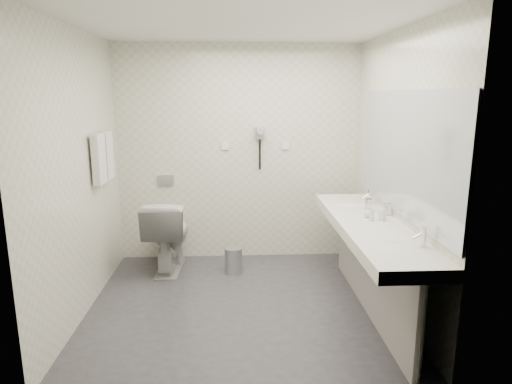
{
  "coord_description": "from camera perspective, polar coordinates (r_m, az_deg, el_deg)",
  "views": [
    {
      "loc": [
        -0.05,
        -3.89,
        1.94
      ],
      "look_at": [
        0.15,
        0.15,
        1.05
      ],
      "focal_mm": 31.36,
      "sensor_mm": 36.0,
      "label": 1
    }
  ],
  "objects": [
    {
      "name": "floor",
      "position": [
        4.35,
        -1.93,
        -14.1
      ],
      "size": [
        2.8,
        2.8,
        0.0
      ],
      "primitive_type": "plane",
      "color": "#2F2E34",
      "rests_on": "ground"
    },
    {
      "name": "ceiling",
      "position": [
        3.93,
        -2.22,
        20.6
      ],
      "size": [
        2.8,
        2.8,
        0.0
      ],
      "primitive_type": "plane",
      "rotation": [
        3.14,
        0.0,
        0.0
      ],
      "color": "silver",
      "rests_on": "wall_back"
    },
    {
      "name": "wall_back",
      "position": [
        5.23,
        -2.28,
        4.84
      ],
      "size": [
        2.8,
        0.0,
        2.8
      ],
      "primitive_type": "plane",
      "rotation": [
        1.57,
        0.0,
        0.0
      ],
      "color": "beige",
      "rests_on": "floor"
    },
    {
      "name": "wall_front",
      "position": [
        2.68,
        -1.65,
        -2.55
      ],
      "size": [
        2.8,
        0.0,
        2.8
      ],
      "primitive_type": "plane",
      "rotation": [
        -1.57,
        0.0,
        0.0
      ],
      "color": "beige",
      "rests_on": "floor"
    },
    {
      "name": "wall_left",
      "position": [
        4.17,
        -21.68,
        2.01
      ],
      "size": [
        0.0,
        2.6,
        2.6
      ],
      "primitive_type": "plane",
      "rotation": [
        1.57,
        0.0,
        1.57
      ],
      "color": "beige",
      "rests_on": "floor"
    },
    {
      "name": "wall_right",
      "position": [
        4.21,
        17.38,
        2.4
      ],
      "size": [
        0.0,
        2.6,
        2.6
      ],
      "primitive_type": "plane",
      "rotation": [
        1.57,
        0.0,
        -1.57
      ],
      "color": "beige",
      "rests_on": "floor"
    },
    {
      "name": "vanity_counter",
      "position": [
        4.04,
        14.26,
        -4.39
      ],
      "size": [
        0.55,
        2.2,
        0.1
      ],
      "primitive_type": "cube",
      "color": "silver",
      "rests_on": "floor"
    },
    {
      "name": "vanity_panel",
      "position": [
        4.18,
        14.27,
        -9.96
      ],
      "size": [
        0.03,
        2.15,
        0.75
      ],
      "primitive_type": "cube",
      "color": "gray",
      "rests_on": "floor"
    },
    {
      "name": "vanity_post_near",
      "position": [
        3.32,
        20.22,
        -16.61
      ],
      "size": [
        0.06,
        0.06,
        0.75
      ],
      "primitive_type": "cylinder",
      "color": "silver",
      "rests_on": "floor"
    },
    {
      "name": "vanity_post_far",
      "position": [
        5.13,
        11.22,
        -5.58
      ],
      "size": [
        0.06,
        0.06,
        0.75
      ],
      "primitive_type": "cylinder",
      "color": "silver",
      "rests_on": "floor"
    },
    {
      "name": "mirror",
      "position": [
        3.99,
        18.34,
        4.72
      ],
      "size": [
        0.02,
        2.2,
        1.05
      ],
      "primitive_type": "cube",
      "color": "#B2BCC6",
      "rests_on": "wall_right"
    },
    {
      "name": "basin_near",
      "position": [
        3.44,
        17.44,
        -6.93
      ],
      "size": [
        0.4,
        0.31,
        0.05
      ],
      "primitive_type": "ellipsoid",
      "color": "silver",
      "rests_on": "vanity_counter"
    },
    {
      "name": "basin_far",
      "position": [
        4.63,
        11.96,
        -1.67
      ],
      "size": [
        0.4,
        0.31,
        0.05
      ],
      "primitive_type": "ellipsoid",
      "color": "silver",
      "rests_on": "vanity_counter"
    },
    {
      "name": "faucet_near",
      "position": [
        3.49,
        20.55,
        -5.35
      ],
      "size": [
        0.04,
        0.04,
        0.15
      ],
      "primitive_type": "cylinder",
      "color": "silver",
      "rests_on": "vanity_counter"
    },
    {
      "name": "faucet_far",
      "position": [
        4.66,
        14.32,
        -0.55
      ],
      "size": [
        0.04,
        0.04,
        0.15
      ],
      "primitive_type": "cylinder",
      "color": "silver",
      "rests_on": "vanity_counter"
    },
    {
      "name": "soap_bottle_a",
      "position": [
        4.08,
        15.82,
        -2.79
      ],
      "size": [
        0.07,
        0.07,
        0.11
      ],
      "primitive_type": "imported",
      "rotation": [
        0.0,
        0.0,
        0.67
      ],
      "color": "white",
      "rests_on": "vanity_counter"
    },
    {
      "name": "soap_bottle_b",
      "position": [
        4.15,
        14.1,
        -2.5
      ],
      "size": [
        0.09,
        0.09,
        0.1
      ],
      "primitive_type": "imported",
      "rotation": [
        0.0,
        0.0,
        -0.13
      ],
      "color": "white",
      "rests_on": "vanity_counter"
    },
    {
      "name": "soap_bottle_c",
      "position": [
        4.05,
        14.53,
        -2.78
      ],
      "size": [
        0.06,
        0.06,
        0.12
      ],
      "primitive_type": "imported",
      "rotation": [
        0.0,
        0.0,
        0.31
      ],
      "color": "white",
      "rests_on": "vanity_counter"
    },
    {
      "name": "glass_left",
      "position": [
        4.27,
        16.5,
        -2.11
      ],
      "size": [
        0.06,
        0.06,
        0.11
      ],
      "primitive_type": "cylinder",
      "rotation": [
        0.0,
        0.0,
        -0.04
      ],
      "color": "silver",
      "rests_on": "vanity_counter"
    },
    {
      "name": "glass_right",
      "position": [
        4.38,
        14.12,
        -1.6
      ],
      "size": [
        0.07,
        0.07,
        0.12
      ],
      "primitive_type": "cylinder",
      "rotation": [
        0.0,
        0.0,
        0.04
      ],
      "color": "silver",
      "rests_on": "vanity_counter"
    },
    {
      "name": "toilet",
      "position": [
        5.1,
        -11.19,
        -5.33
      ],
      "size": [
        0.49,
        0.82,
        0.81
      ],
      "primitive_type": "imported",
      "rotation": [
        0.0,
        0.0,
        3.1
      ],
      "color": "silver",
      "rests_on": "floor"
    },
    {
      "name": "flush_plate",
      "position": [
        5.33,
        -11.43,
        1.47
      ],
      "size": [
        0.18,
        0.02,
        0.12
      ],
      "primitive_type": "cube",
      "color": "#B2B5BA",
      "rests_on": "wall_back"
    },
    {
      "name": "pedal_bin",
      "position": [
        5.0,
        -2.88,
        -8.76
      ],
      "size": [
        0.24,
        0.24,
        0.27
      ],
      "primitive_type": "cylinder",
      "rotation": [
        0.0,
        0.0,
        -0.25
      ],
      "color": "#B2B5BA",
      "rests_on": "floor"
    },
    {
      "name": "bin_lid",
      "position": [
        4.95,
        -2.9,
        -7.21
      ],
      "size": [
        0.19,
        0.19,
        0.02
      ],
      "primitive_type": "cylinder",
      "color": "#B2B5BA",
      "rests_on": "pedal_bin"
    },
    {
      "name": "towel_rail",
      "position": [
        4.64,
        -19.24,
        6.91
      ],
      "size": [
        0.02,
        0.62,
        0.02
      ],
      "primitive_type": "cylinder",
      "rotation": [
        1.57,
        0.0,
        0.0
      ],
      "color": "silver",
      "rests_on": "wall_left"
    },
    {
      "name": "towel_near",
      "position": [
        4.53,
        -19.41,
        3.97
      ],
      "size": [
        0.07,
        0.24,
        0.48
      ],
      "primitive_type": "cube",
      "color": "silver",
      "rests_on": "towel_rail"
    },
    {
      "name": "towel_far",
      "position": [
        4.8,
        -18.48,
        4.47
      ],
      "size": [
        0.07,
        0.24,
        0.48
      ],
      "primitive_type": "cube",
      "color": "silver",
      "rests_on": "towel_rail"
    },
    {
      "name": "dryer_cradle",
      "position": [
        5.19,
        0.49,
        7.56
      ],
      "size": [
        0.1,
        0.04,
        0.14
      ],
      "primitive_type": "cube",
      "color": "#96959B",
      "rests_on": "wall_back"
    },
    {
      "name": "dryer_barrel",
      "position": [
        5.11,
        0.54,
        7.82
      ],
      "size": [
        0.08,
        0.14,
        0.08
      ],
      "primitive_type": "cylinder",
      "rotation": [
        1.57,
        0.0,
        0.0
      ],
      "color": "#96959B",
      "rests_on": "dryer_cradle"
    },
    {
      "name": "dryer_cord",
      "position": [
        5.2,
        0.49,
        4.8
      ],
      "size": [
        0.02,
        0.02,
        0.35
      ],
      "primitive_type": "cylinder",
      "color": "black",
      "rests_on": "dryer_cradle"
    },
    {
      "name": "switch_plate_a",
      "position": [
        5.21,
        -3.94,
        5.89
      ],
      "size": [
        0.09,
        0.02,
        0.09
      ],
      "primitive_type": "cube",
      "color": "silver",
      "rests_on": "wall_back"
    },
    {
      "name": "switch_plate_b",
      "position": [
        5.24,
        3.77,
        5.94
      ],
      "size": [
        0.09,
        0.02,
        0.09
      ],
      "primitive_type": "cube",
      "color": "silver",
      "rests_on": "wall_back"
    }
  ]
}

